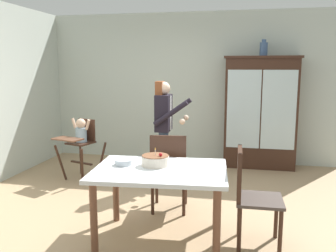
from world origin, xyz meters
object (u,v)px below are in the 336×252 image
object	(u,v)px
ceramic_vase	(264,49)
birthday_cake	(155,160)
high_chair_with_toddler	(81,138)
dining_chair_right_end	(249,190)
dining_table	(160,179)
dining_chair_far_side	(169,168)
china_cabinet	(260,112)
adult_person	(164,120)
serving_bowl	(124,162)

from	to	relation	value
ceramic_vase	birthday_cake	bearing A→B (deg)	-111.96
high_chair_with_toddler	dining_chair_right_end	size ratio (longest dim) A/B	0.99
dining_table	dining_chair_far_side	xyz separation A→B (m)	(-0.05, 0.69, -0.08)
china_cabinet	dining_chair_far_side	distance (m)	2.58
dining_table	ceramic_vase	bearing A→B (deg)	69.97
dining_chair_far_side	high_chair_with_toddler	bearing A→B (deg)	-38.45
adult_person	dining_chair_far_side	xyz separation A→B (m)	(0.27, -0.98, -0.41)
china_cabinet	dining_chair_right_end	world-z (taller)	china_cabinet
china_cabinet	birthday_cake	bearing A→B (deg)	-111.79
china_cabinet	high_chair_with_toddler	xyz separation A→B (m)	(-2.73, -1.26, -0.31)
china_cabinet	ceramic_vase	xyz separation A→B (m)	(0.01, 0.00, 1.07)
china_cabinet	dining_chair_right_end	bearing A→B (deg)	-94.05
high_chair_with_toddler	serving_bowl	bearing A→B (deg)	-35.05
adult_person	birthday_cake	size ratio (longest dim) A/B	5.47
high_chair_with_toddler	dining_table	world-z (taller)	high_chair_with_toddler
ceramic_vase	serving_bowl	world-z (taller)	ceramic_vase
birthday_cake	dining_chair_right_end	bearing A→B (deg)	-1.69
dining_chair_right_end	dining_table	bearing A→B (deg)	93.96
china_cabinet	serving_bowl	bearing A→B (deg)	-116.82
high_chair_with_toddler	dining_chair_far_side	xyz separation A→B (m)	(1.60, -1.02, -0.10)
birthday_cake	china_cabinet	bearing A→B (deg)	68.21
ceramic_vase	high_chair_with_toddler	size ratio (longest dim) A/B	0.28
high_chair_with_toddler	serving_bowl	size ratio (longest dim) A/B	5.28
high_chair_with_toddler	dining_chair_right_end	distance (m)	3.01
adult_person	serving_bowl	bearing A→B (deg)	175.85
china_cabinet	dining_chair_far_side	bearing A→B (deg)	-116.23
birthday_cake	adult_person	bearing A→B (deg)	99.26
serving_bowl	dining_chair_far_side	size ratio (longest dim) A/B	0.19
ceramic_vase	dining_chair_right_end	distance (m)	3.26
high_chair_with_toddler	ceramic_vase	bearing A→B (deg)	42.32
adult_person	serving_bowl	size ratio (longest dim) A/B	8.50
birthday_cake	serving_bowl	size ratio (longest dim) A/B	1.56
ceramic_vase	dining_chair_right_end	world-z (taller)	ceramic_vase
dining_chair_right_end	adult_person	bearing A→B (deg)	35.87
adult_person	dining_table	world-z (taller)	adult_person
serving_bowl	dining_chair_far_side	xyz separation A→B (m)	(0.34, 0.62, -0.21)
dining_table	dining_chair_far_side	distance (m)	0.69
adult_person	dining_table	bearing A→B (deg)	-170.50
china_cabinet	dining_table	xyz separation A→B (m)	(-1.07, -2.97, -0.32)
dining_table	adult_person	bearing A→B (deg)	101.12
china_cabinet	dining_table	distance (m)	3.17
dining_chair_right_end	high_chair_with_toddler	bearing A→B (deg)	56.07
dining_table	dining_chair_far_side	bearing A→B (deg)	94.45
ceramic_vase	high_chair_with_toddler	distance (m)	3.32
china_cabinet	dining_chair_far_side	xyz separation A→B (m)	(-1.13, -2.29, -0.41)
china_cabinet	birthday_cake	size ratio (longest dim) A/B	6.83
high_chair_with_toddler	adult_person	bearing A→B (deg)	15.68
dining_chair_far_side	dining_chair_right_end	xyz separation A→B (m)	(0.92, -0.61, 0.00)
ceramic_vase	dining_table	distance (m)	3.46
high_chair_with_toddler	adult_person	distance (m)	1.37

